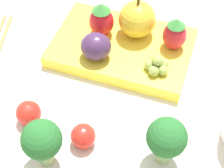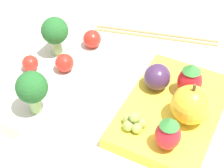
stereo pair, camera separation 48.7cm
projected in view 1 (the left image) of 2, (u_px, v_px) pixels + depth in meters
name	position (u px, v px, depth m)	size (l,w,h in m)	color
ground_plane	(110.00, 103.00, 0.46)	(4.00, 4.00, 0.00)	beige
bento_box_savoury	(99.00, 157.00, 0.40)	(0.23, 0.15, 0.02)	silver
bento_box_fruit	(122.00, 48.00, 0.51)	(0.20, 0.15, 0.02)	yellow
broccoli_floret_0	(42.00, 141.00, 0.35)	(0.04, 0.04, 0.06)	#93B770
broccoli_floret_1	(167.00, 139.00, 0.36)	(0.04, 0.04, 0.06)	#93B770
cherry_tomato_0	(29.00, 113.00, 0.41)	(0.03, 0.03, 0.03)	red
cherry_tomato_2	(83.00, 136.00, 0.39)	(0.03, 0.03, 0.03)	red
apple	(137.00, 19.00, 0.49)	(0.05, 0.05, 0.06)	gold
strawberry_0	(175.00, 34.00, 0.48)	(0.03, 0.03, 0.05)	red
strawberry_1	(101.00, 20.00, 0.49)	(0.03, 0.03, 0.05)	red
plum	(96.00, 46.00, 0.47)	(0.04, 0.04, 0.04)	#42284C
grape_cluster	(157.00, 65.00, 0.46)	(0.03, 0.03, 0.02)	#8EA84C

